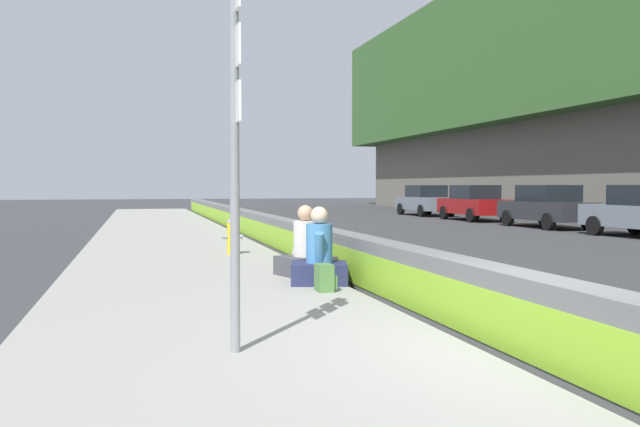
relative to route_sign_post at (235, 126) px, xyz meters
The scene contains 11 objects.
ground_plane 3.57m from the route_sign_post, 105.13° to the right, with size 160.00×160.00×0.00m, color #353538.
sidewalk_strip 2.28m from the route_sign_post, behind, with size 80.00×4.40×0.14m, color gray.
jersey_barrier 3.32m from the route_sign_post, 105.15° to the right, with size 76.00×0.45×0.85m.
route_sign_post is the anchor object (origin of this frame).
fire_hydrant 8.96m from the route_sign_post, ahead, with size 0.26×0.46×0.88m.
seated_person_foreground 4.69m from the route_sign_post, 25.63° to the right, with size 0.94×1.03×1.22m.
seated_person_middle 5.59m from the route_sign_post, 21.18° to the right, with size 0.97×1.05×1.21m.
backpack 4.09m from the route_sign_post, 29.09° to the right, with size 0.32×0.28×0.40m.
parked_car_fourth 22.60m from the route_sign_post, 41.37° to the right, with size 4.52×1.99×1.71m.
parked_car_midline 27.07m from the route_sign_post, 33.16° to the right, with size 4.54×2.03×1.71m.
parked_car_far 31.79m from the route_sign_post, 27.68° to the right, with size 4.50×1.96×1.71m.
Camera 1 is at (-5.34, 3.56, 1.68)m, focal length 37.12 mm.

